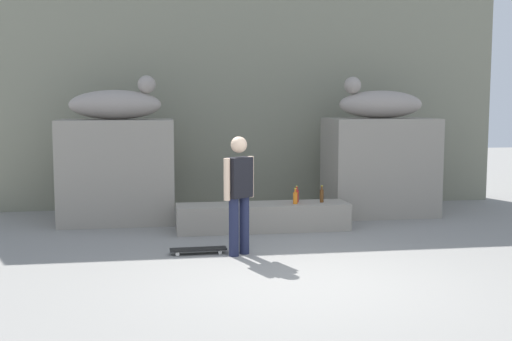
# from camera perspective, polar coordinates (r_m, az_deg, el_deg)

# --- Properties ---
(ground_plane) EXTENTS (40.00, 40.00, 0.00)m
(ground_plane) POSITION_cam_1_polar(r_m,az_deg,el_deg) (7.91, 4.43, -9.72)
(ground_plane) COLOR gray
(facade_wall) EXTENTS (10.76, 0.60, 5.42)m
(facade_wall) POSITION_cam_1_polar(r_m,az_deg,el_deg) (13.46, -1.39, 8.54)
(facade_wall) COLOR gray
(facade_wall) RESTS_ON ground_plane
(pedestal_left) EXTENTS (1.99, 1.27, 1.83)m
(pedestal_left) POSITION_cam_1_polar(r_m,az_deg,el_deg) (11.77, -12.15, -0.04)
(pedestal_left) COLOR gray
(pedestal_left) RESTS_ON ground_plane
(pedestal_right) EXTENTS (1.99, 1.27, 1.83)m
(pedestal_right) POSITION_cam_1_polar(r_m,az_deg,el_deg) (12.48, 10.83, 0.34)
(pedestal_right) COLOR gray
(pedestal_right) RESTS_ON ground_plane
(statue_reclining_left) EXTENTS (1.62, 0.61, 0.78)m
(statue_reclining_left) POSITION_cam_1_polar(r_m,az_deg,el_deg) (11.70, -12.11, 5.80)
(statue_reclining_left) COLOR #9D9288
(statue_reclining_left) RESTS_ON pedestal_left
(statue_reclining_right) EXTENTS (1.62, 0.61, 0.78)m
(statue_reclining_right) POSITION_cam_1_polar(r_m,az_deg,el_deg) (12.41, 10.78, 5.85)
(statue_reclining_right) COLOR #9D9288
(statue_reclining_right) RESTS_ON pedestal_right
(ledge_block) EXTENTS (2.88, 0.67, 0.45)m
(ledge_block) POSITION_cam_1_polar(r_m,az_deg,el_deg) (10.85, 0.61, -4.11)
(ledge_block) COLOR gray
(ledge_block) RESTS_ON ground_plane
(skater) EXTENTS (0.46, 0.37, 1.67)m
(skater) POSITION_cam_1_polar(r_m,az_deg,el_deg) (9.02, -1.51, -1.73)
(skater) COLOR #1E233F
(skater) RESTS_ON ground_plane
(skateboard) EXTENTS (0.81, 0.22, 0.08)m
(skateboard) POSITION_cam_1_polar(r_m,az_deg,el_deg) (9.27, -5.10, -6.94)
(skateboard) COLOR black
(skateboard) RESTS_ON ground_plane
(bottle_red) EXTENTS (0.07, 0.07, 0.28)m
(bottle_red) POSITION_cam_1_polar(r_m,az_deg,el_deg) (10.95, 3.60, -2.23)
(bottle_red) COLOR red
(bottle_red) RESTS_ON ledge_block
(bottle_brown) EXTENTS (0.06, 0.06, 0.29)m
(bottle_brown) POSITION_cam_1_polar(r_m,az_deg,el_deg) (10.98, 5.81, -2.20)
(bottle_brown) COLOR #593314
(bottle_brown) RESTS_ON ledge_block
(bottle_orange) EXTENTS (0.08, 0.08, 0.27)m
(bottle_orange) POSITION_cam_1_polar(r_m,az_deg,el_deg) (10.79, 3.48, -2.39)
(bottle_orange) COLOR orange
(bottle_orange) RESTS_ON ledge_block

